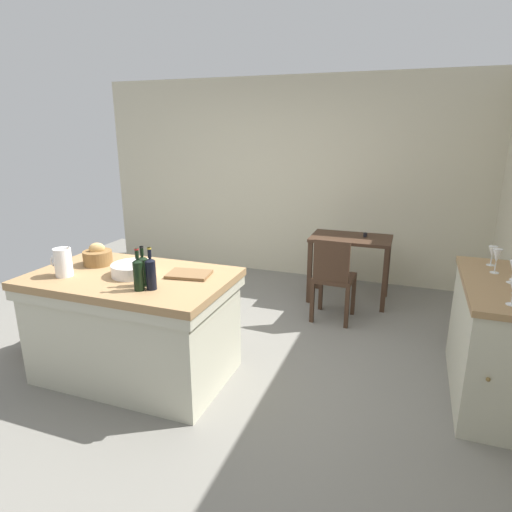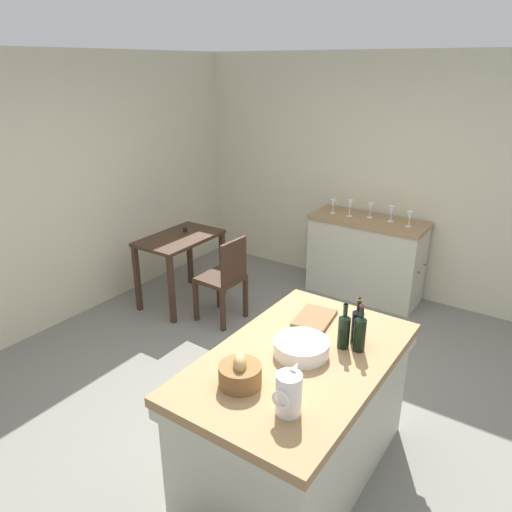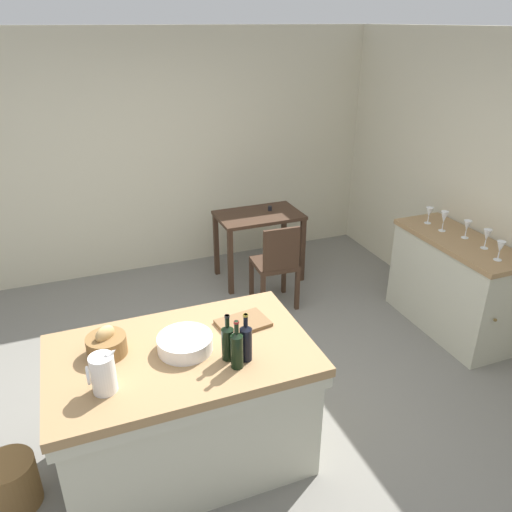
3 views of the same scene
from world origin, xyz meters
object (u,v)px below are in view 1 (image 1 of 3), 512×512
Objects in this scene: wash_bowl at (133,269)px; wine_bottle_dark at (151,273)px; side_cabinet at (493,340)px; island_table at (134,322)px; pitcher at (63,262)px; wine_bottle_amber at (143,270)px; wine_glass_right at (497,257)px; wine_glass_far_right at (492,252)px; wine_bottle_green at (138,273)px; wicker_hamper at (41,334)px; writing_desk at (351,248)px; bread_basket at (98,257)px; cutting_board at (189,274)px; wooden_chair at (333,277)px.

wine_bottle_dark is at bearing -35.35° from wash_bowl.
island_table is at bearing -166.18° from side_cabinet.
pitcher reaches higher than side_cabinet.
wash_bowl is 1.13× the size of wine_bottle_amber.
pitcher is 1.39× the size of wine_glass_right.
wine_glass_far_right is at bearing 22.31° from pitcher.
island_table is 5.14× the size of wine_bottle_green.
wine_bottle_green is 1.59m from wicker_hamper.
wine_bottle_amber reaches higher than wicker_hamper.
wine_glass_right is (2.63, 0.87, 0.57)m from island_table.
side_cabinet is at bearing -51.18° from writing_desk.
wine_bottle_amber reaches higher than bread_basket.
cutting_board is (0.90, 0.33, -0.10)m from pitcher.
side_cabinet is at bearing 18.73° from wine_bottle_amber.
wine_bottle_amber is (-0.09, 0.05, -0.00)m from wine_bottle_dark.
side_cabinet is 4.14× the size of wine_bottle_dark.
bread_basket is at bearing -166.36° from wine_glass_right.
wine_glass_right reaches higher than cutting_board.
wine_bottle_dark reaches higher than writing_desk.
island_table is 1.24× the size of side_cabinet.
side_cabinet is at bearing 15.25° from pitcher.
wine_glass_right is 3.88m from wicker_hamper.
side_cabinet reaches higher than wooden_chair.
bread_basket is at bearing -179.94° from cutting_board.
bread_basket reaches higher than writing_desk.
island_table is at bearing 145.40° from wine_bottle_amber.
wine_glass_right is at bearing 25.48° from wine_bottle_green.
wine_bottle_amber is (0.21, -0.17, 0.07)m from wash_bowl.
wine_bottle_dark is (0.31, -0.22, 0.08)m from wash_bowl.
writing_desk is 5.78× the size of wine_glass_far_right.
wine_bottle_green is at bearing -114.35° from cutting_board.
wine_bottle_amber is 0.90× the size of wicker_hamper.
pitcher is 0.70m from wine_bottle_amber.
island_table is 0.71m from pitcher.
side_cabinet is 4.31× the size of wine_bottle_amber.
wooden_chair is 2.55m from pitcher.
wine_glass_right is (2.19, 0.74, 0.16)m from cutting_board.
wine_glass_right is 1.19× the size of wine_glass_far_right.
wooden_chair is (-0.07, -0.66, -0.15)m from writing_desk.
wine_glass_right reaches higher than writing_desk.
pitcher is at bearing -156.80° from island_table.
wicker_hamper is at bearing 169.78° from wine_bottle_dark.
island_table is 2.74m from side_cabinet.
writing_desk is 2.80× the size of wicker_hamper.
wine_glass_right reaches higher than wine_glass_far_right.
wash_bowl is at bearing 22.50° from pitcher.
island_table is at bearing -2.18° from wicker_hamper.
wine_glass_right reaches higher than wooden_chair.
wash_bowl is 1.03× the size of cutting_board.
side_cabinet is at bearing -82.65° from wine_glass_right.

